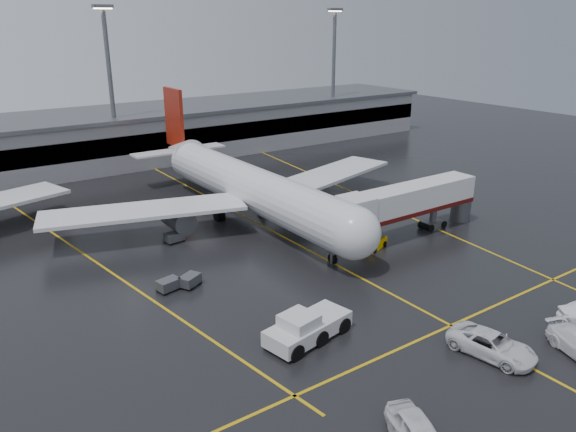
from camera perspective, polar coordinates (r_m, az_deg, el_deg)
ground at (r=61.85m, az=0.45°, el=-2.64°), size 220.00×220.00×0.00m
apron_line_centre at (r=61.85m, az=0.45°, el=-2.63°), size 0.25×90.00×0.02m
apron_line_stop at (r=47.50m, az=16.33°, el=-10.69°), size 60.00×0.25×0.02m
apron_line_left at (r=62.65m, az=-20.24°, el=-3.60°), size 9.99×69.35×0.02m
apron_line_right at (r=79.89m, az=6.82°, el=2.37°), size 7.57×69.64×0.02m
terminal at (r=102.05m, az=-15.52°, el=8.02°), size 122.00×19.00×8.60m
light_mast_mid at (r=93.49m, az=-17.73°, el=13.14°), size 3.00×1.20×25.45m
light_mast_right at (r=115.39m, az=4.69°, el=14.98°), size 3.00×1.20×25.45m
main_airliner at (r=68.17m, az=-4.28°, el=3.16°), size 48.80×45.60×14.10m
jet_bridge at (r=63.78m, az=12.36°, el=1.34°), size 19.90×3.40×6.05m
pushback_tractor at (r=43.33m, az=1.88°, el=-11.39°), size 7.59×4.22×2.57m
belt_loader at (r=60.66m, az=8.79°, el=-2.80°), size 3.61×2.40×2.12m
service_van_a at (r=44.17m, az=20.13°, el=-12.26°), size 3.99×6.78×1.77m
baggage_cart_a at (r=52.34m, az=-10.00°, el=-6.47°), size 2.38×2.09×1.12m
baggage_cart_b at (r=51.92m, az=-12.13°, el=-6.85°), size 2.22×1.68×1.12m
baggage_cart_c at (r=62.76m, az=-11.56°, el=-2.11°), size 2.15×1.54×1.12m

